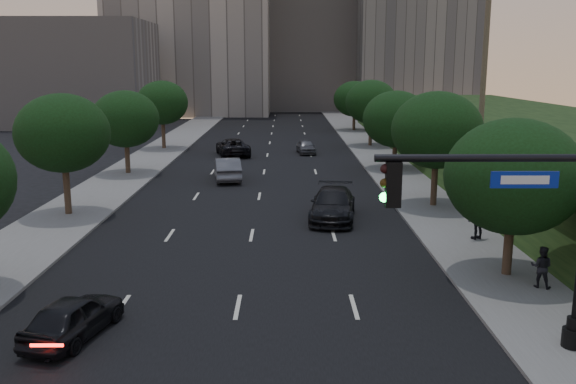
{
  "coord_description": "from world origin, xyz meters",
  "views": [
    {
      "loc": [
        1.63,
        -14.65,
        8.16
      ],
      "look_at": [
        1.74,
        7.18,
        3.6
      ],
      "focal_mm": 38.0,
      "sensor_mm": 36.0,
      "label": 1
    }
  ],
  "objects_px": {
    "sedan_near_left": "(73,317)",
    "pedestrian_b": "(541,267)",
    "traffic_signal_mast": "(573,280)",
    "sedan_mid_left": "(227,169)",
    "sedan_far_right": "(306,147)",
    "sedan_near_right": "(333,205)",
    "pedestrian_c": "(478,219)",
    "sedan_far_left": "(233,147)"
  },
  "relations": [
    {
      "from": "sedan_near_left",
      "to": "pedestrian_c",
      "type": "distance_m",
      "value": 18.49
    },
    {
      "from": "sedan_far_left",
      "to": "traffic_signal_mast",
      "type": "bearing_deg",
      "value": 91.19
    },
    {
      "from": "traffic_signal_mast",
      "to": "sedan_mid_left",
      "type": "xyz_separation_m",
      "value": [
        -10.3,
        31.03,
        -2.85
      ]
    },
    {
      "from": "traffic_signal_mast",
      "to": "pedestrian_b",
      "type": "height_order",
      "value": "traffic_signal_mast"
    },
    {
      "from": "traffic_signal_mast",
      "to": "sedan_mid_left",
      "type": "bearing_deg",
      "value": 108.36
    },
    {
      "from": "traffic_signal_mast",
      "to": "pedestrian_b",
      "type": "relative_size",
      "value": 4.49
    },
    {
      "from": "sedan_near_left",
      "to": "sedan_mid_left",
      "type": "bearing_deg",
      "value": -80.99
    },
    {
      "from": "sedan_near_right",
      "to": "pedestrian_c",
      "type": "distance_m",
      "value": 7.79
    },
    {
      "from": "traffic_signal_mast",
      "to": "sedan_far_left",
      "type": "distance_m",
      "value": 44.79
    },
    {
      "from": "sedan_near_left",
      "to": "sedan_far_left",
      "type": "bearing_deg",
      "value": -78.41
    },
    {
      "from": "sedan_mid_left",
      "to": "sedan_near_left",
      "type": "bearing_deg",
      "value": 76.05
    },
    {
      "from": "sedan_far_right",
      "to": "pedestrian_c",
      "type": "bearing_deg",
      "value": -82.55
    },
    {
      "from": "sedan_far_left",
      "to": "sedan_far_right",
      "type": "distance_m",
      "value": 6.87
    },
    {
      "from": "sedan_mid_left",
      "to": "sedan_near_right",
      "type": "distance_m",
      "value": 13.3
    },
    {
      "from": "sedan_near_right",
      "to": "pedestrian_c",
      "type": "xyz_separation_m",
      "value": [
        6.46,
        -4.35,
        0.29
      ]
    },
    {
      "from": "sedan_mid_left",
      "to": "sedan_near_right",
      "type": "relative_size",
      "value": 0.88
    },
    {
      "from": "sedan_near_left",
      "to": "sedan_mid_left",
      "type": "height_order",
      "value": "sedan_mid_left"
    },
    {
      "from": "sedan_mid_left",
      "to": "sedan_far_right",
      "type": "bearing_deg",
      "value": -123.42
    },
    {
      "from": "traffic_signal_mast",
      "to": "pedestrian_b",
      "type": "xyz_separation_m",
      "value": [
        3.24,
        8.89,
        -2.74
      ]
    },
    {
      "from": "sedan_far_right",
      "to": "pedestrian_b",
      "type": "bearing_deg",
      "value": -84.35
    },
    {
      "from": "sedan_mid_left",
      "to": "sedan_far_left",
      "type": "xyz_separation_m",
      "value": [
        -0.65,
        12.3,
        -0.03
      ]
    },
    {
      "from": "sedan_near_right",
      "to": "pedestrian_b",
      "type": "xyz_separation_m",
      "value": [
        6.81,
        -10.66,
        0.11
      ]
    },
    {
      "from": "sedan_far_left",
      "to": "sedan_near_right",
      "type": "relative_size",
      "value": 1.0
    },
    {
      "from": "sedan_far_left",
      "to": "sedan_far_right",
      "type": "relative_size",
      "value": 1.47
    },
    {
      "from": "sedan_mid_left",
      "to": "pedestrian_b",
      "type": "xyz_separation_m",
      "value": [
        13.54,
        -22.14,
        0.11
      ]
    },
    {
      "from": "sedan_mid_left",
      "to": "pedestrian_c",
      "type": "height_order",
      "value": "pedestrian_c"
    },
    {
      "from": "pedestrian_c",
      "to": "sedan_far_left",
      "type": "bearing_deg",
      "value": -86.54
    },
    {
      "from": "pedestrian_c",
      "to": "sedan_far_right",
      "type": "bearing_deg",
      "value": -99.16
    },
    {
      "from": "sedan_near_left",
      "to": "pedestrian_b",
      "type": "bearing_deg",
      "value": -152.42
    },
    {
      "from": "sedan_far_right",
      "to": "pedestrian_b",
      "type": "xyz_separation_m",
      "value": [
        7.42,
        -35.58,
        0.27
      ]
    },
    {
      "from": "sedan_far_right",
      "to": "pedestrian_b",
      "type": "relative_size",
      "value": 2.48
    },
    {
      "from": "sedan_mid_left",
      "to": "sedan_far_left",
      "type": "bearing_deg",
      "value": -95.91
    },
    {
      "from": "sedan_near_left",
      "to": "sedan_far_left",
      "type": "distance_m",
      "value": 38.29
    },
    {
      "from": "sedan_far_left",
      "to": "pedestrian_b",
      "type": "bearing_deg",
      "value": 99.4
    },
    {
      "from": "sedan_near_left",
      "to": "traffic_signal_mast",
      "type": "bearing_deg",
      "value": 172.04
    },
    {
      "from": "sedan_near_left",
      "to": "sedan_far_right",
      "type": "xyz_separation_m",
      "value": [
        8.4,
        39.4,
        -0.01
      ]
    },
    {
      "from": "traffic_signal_mast",
      "to": "sedan_far_right",
      "type": "xyz_separation_m",
      "value": [
        -4.18,
        44.47,
        -3.01
      ]
    },
    {
      "from": "sedan_mid_left",
      "to": "pedestrian_b",
      "type": "distance_m",
      "value": 25.95
    },
    {
      "from": "sedan_near_left",
      "to": "pedestrian_b",
      "type": "xyz_separation_m",
      "value": [
        15.82,
        3.81,
        0.26
      ]
    },
    {
      "from": "sedan_mid_left",
      "to": "pedestrian_c",
      "type": "xyz_separation_m",
      "value": [
        13.18,
        -15.83,
        0.29
      ]
    },
    {
      "from": "traffic_signal_mast",
      "to": "sedan_far_left",
      "type": "relative_size",
      "value": 1.23
    },
    {
      "from": "sedan_near_left",
      "to": "sedan_far_right",
      "type": "distance_m",
      "value": 40.28
    }
  ]
}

